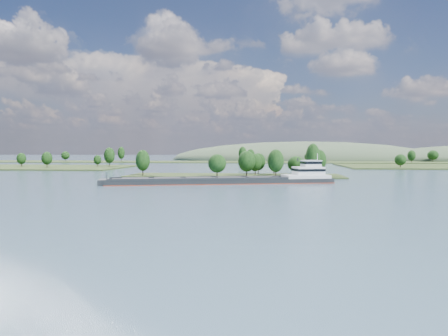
# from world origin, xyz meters

# --- Properties ---
(ground) EXTENTS (1800.00, 1800.00, 0.00)m
(ground) POSITION_xyz_m (0.00, 120.00, 0.00)
(ground) COLOR #3D5569
(ground) RESTS_ON ground
(tree_island) EXTENTS (100.00, 30.07, 15.90)m
(tree_island) POSITION_xyz_m (6.67, 178.71, 4.02)
(tree_island) COLOR #243317
(tree_island) RESTS_ON ground
(back_shoreline) EXTENTS (900.00, 60.00, 15.90)m
(back_shoreline) POSITION_xyz_m (8.42, 399.75, 0.72)
(back_shoreline) COLOR #243317
(back_shoreline) RESTS_ON ground
(hill_west) EXTENTS (320.00, 160.00, 44.00)m
(hill_west) POSITION_xyz_m (60.00, 500.00, 0.00)
(hill_west) COLOR #354630
(hill_west) RESTS_ON ground
(cargo_barge) EXTENTS (85.95, 31.77, 11.66)m
(cargo_barge) POSITION_xyz_m (3.50, 137.33, 1.47)
(cargo_barge) COLOR black
(cargo_barge) RESTS_ON ground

